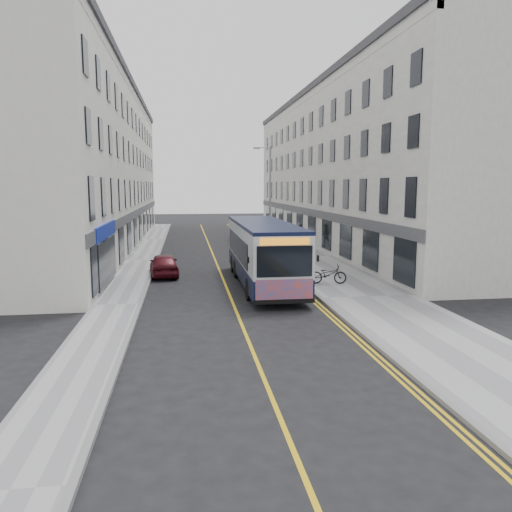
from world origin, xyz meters
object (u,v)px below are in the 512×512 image
object	(u,v)px
car_white	(243,233)
car_maroon	(164,265)
bicycle	(328,274)
streetlamp	(269,196)
pedestrian_far	(301,236)
city_bus	(263,251)
pedestrian_near	(297,247)

from	to	relation	value
car_white	car_maroon	distance (m)	17.99
bicycle	streetlamp	bearing A→B (deg)	15.25
bicycle	pedestrian_far	bearing A→B (deg)	2.23
streetlamp	car_maroon	bearing A→B (deg)	-133.15
streetlamp	city_bus	bearing A→B (deg)	-101.05
streetlamp	pedestrian_far	world-z (taller)	streetlamp
streetlamp	bicycle	xyz separation A→B (m)	(1.06, -12.11, -3.77)
car_white	pedestrian_far	bearing A→B (deg)	-59.78
city_bus	pedestrian_near	distance (m)	7.74
city_bus	pedestrian_near	xyz separation A→B (m)	(3.34, 6.94, -0.67)
streetlamp	pedestrian_far	bearing A→B (deg)	45.25
city_bus	car_white	bearing A→B (deg)	86.46
pedestrian_far	car_white	size ratio (longest dim) A/B	0.40
city_bus	pedestrian_far	size ratio (longest dim) A/B	5.97
pedestrian_far	car_white	xyz separation A→B (m)	(-4.19, 5.59, -0.29)
pedestrian_far	pedestrian_near	bearing A→B (deg)	-125.62
streetlamp	car_maroon	distance (m)	11.50
pedestrian_near	car_white	size ratio (longest dim) A/B	0.42
pedestrian_far	streetlamp	bearing A→B (deg)	-155.09
bicycle	pedestrian_near	size ratio (longest dim) A/B	0.94
bicycle	car_maroon	world-z (taller)	car_maroon
pedestrian_near	car_white	xyz separation A→B (m)	(-2.10, 13.27, -0.34)
pedestrian_near	city_bus	bearing A→B (deg)	-132.39
city_bus	car_maroon	world-z (taller)	city_bus
city_bus	car_white	distance (m)	20.27
bicycle	pedestrian_far	world-z (taller)	pedestrian_far
streetlamp	car_maroon	xyz separation A→B (m)	(-7.44, -7.94, -3.73)
car_maroon	bicycle	bearing A→B (deg)	148.68
car_white	car_maroon	xyz separation A→B (m)	(-6.47, -16.79, -0.12)
streetlamp	pedestrian_near	xyz separation A→B (m)	(1.13, -4.42, -3.26)
streetlamp	car_white	size ratio (longest dim) A/B	1.70
pedestrian_near	pedestrian_far	distance (m)	7.95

